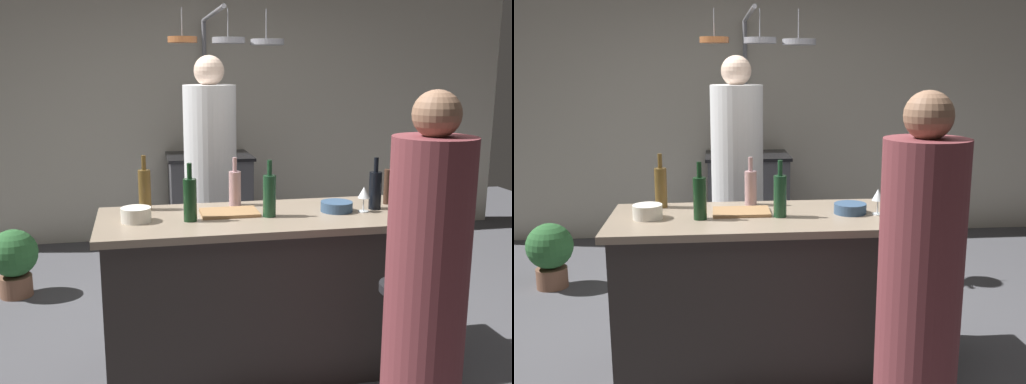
% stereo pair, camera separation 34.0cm
% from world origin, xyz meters
% --- Properties ---
extents(ground_plane, '(9.00, 9.00, 0.00)m').
position_xyz_m(ground_plane, '(0.00, 0.00, 0.00)').
color(ground_plane, '#4C4C51').
extents(back_wall, '(6.40, 0.16, 2.60)m').
position_xyz_m(back_wall, '(0.00, 2.85, 1.30)').
color(back_wall, beige).
rests_on(back_wall, ground_plane).
extents(kitchen_island, '(1.80, 0.72, 0.90)m').
position_xyz_m(kitchen_island, '(0.00, 0.00, 0.45)').
color(kitchen_island, '#332D2B').
rests_on(kitchen_island, ground_plane).
extents(stove_range, '(0.80, 0.64, 0.89)m').
position_xyz_m(stove_range, '(0.00, 2.45, 0.45)').
color(stove_range, '#47474C').
rests_on(stove_range, ground_plane).
extents(chef, '(0.38, 0.38, 1.79)m').
position_xyz_m(chef, '(-0.15, 1.08, 0.83)').
color(chef, white).
rests_on(chef, ground_plane).
extents(bar_stool_right, '(0.28, 0.28, 0.68)m').
position_xyz_m(bar_stool_right, '(0.59, -0.62, 0.38)').
color(bar_stool_right, '#4C4C51').
rests_on(bar_stool_right, ground_plane).
extents(guest_right, '(0.34, 0.34, 1.62)m').
position_xyz_m(guest_right, '(0.51, -0.96, 0.75)').
color(guest_right, brown).
rests_on(guest_right, ground_plane).
extents(overhead_pot_rack, '(0.89, 1.40, 2.17)m').
position_xyz_m(overhead_pot_rack, '(0.04, 1.90, 1.69)').
color(overhead_pot_rack, gray).
rests_on(overhead_pot_rack, ground_plane).
extents(potted_plant, '(0.36, 0.36, 0.52)m').
position_xyz_m(potted_plant, '(-1.61, 1.39, 0.30)').
color(potted_plant, brown).
rests_on(potted_plant, ground_plane).
extents(cutting_board, '(0.32, 0.22, 0.02)m').
position_xyz_m(cutting_board, '(-0.17, 0.06, 0.91)').
color(cutting_board, '#997047').
rests_on(cutting_board, kitchen_island).
extents(pepper_mill, '(0.05, 0.05, 0.21)m').
position_xyz_m(pepper_mill, '(0.80, 0.12, 1.01)').
color(pepper_mill, '#382319').
rests_on(pepper_mill, kitchen_island).
extents(wine_bottle_rose, '(0.07, 0.07, 0.29)m').
position_xyz_m(wine_bottle_rose, '(-0.10, 0.27, 1.01)').
color(wine_bottle_rose, '#B78C8E').
rests_on(wine_bottle_rose, kitchen_island).
extents(wine_bottle_dark, '(0.07, 0.07, 0.30)m').
position_xyz_m(wine_bottle_dark, '(0.68, 0.02, 1.02)').
color(wine_bottle_dark, black).
rests_on(wine_bottle_dark, kitchen_island).
extents(wine_bottle_amber, '(0.07, 0.07, 0.32)m').
position_xyz_m(wine_bottle_amber, '(-0.63, 0.25, 1.02)').
color(wine_bottle_amber, brown).
rests_on(wine_bottle_amber, kitchen_island).
extents(wine_bottle_red, '(0.07, 0.07, 0.31)m').
position_xyz_m(wine_bottle_red, '(-0.40, -0.05, 1.02)').
color(wine_bottle_red, '#143319').
rests_on(wine_bottle_red, kitchen_island).
extents(wine_bottle_green, '(0.07, 0.07, 0.31)m').
position_xyz_m(wine_bottle_green, '(0.04, -0.04, 1.02)').
color(wine_bottle_green, '#193D23').
rests_on(wine_bottle_green, kitchen_island).
extents(wine_glass_near_left_guest, '(0.07, 0.07, 0.15)m').
position_xyz_m(wine_glass_near_left_guest, '(0.58, -0.04, 1.01)').
color(wine_glass_near_left_guest, silver).
rests_on(wine_glass_near_left_guest, kitchen_island).
extents(wine_glass_by_chef, '(0.07, 0.07, 0.15)m').
position_xyz_m(wine_glass_by_chef, '(0.80, -0.03, 1.01)').
color(wine_glass_by_chef, silver).
rests_on(wine_glass_by_chef, kitchen_island).
extents(mixing_bowl_blue, '(0.18, 0.18, 0.06)m').
position_xyz_m(mixing_bowl_blue, '(0.44, -0.00, 0.93)').
color(mixing_bowl_blue, '#334C6B').
rests_on(mixing_bowl_blue, kitchen_island).
extents(mixing_bowl_ceramic, '(0.16, 0.16, 0.08)m').
position_xyz_m(mixing_bowl_ceramic, '(-0.68, -0.01, 0.94)').
color(mixing_bowl_ceramic, silver).
rests_on(mixing_bowl_ceramic, kitchen_island).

